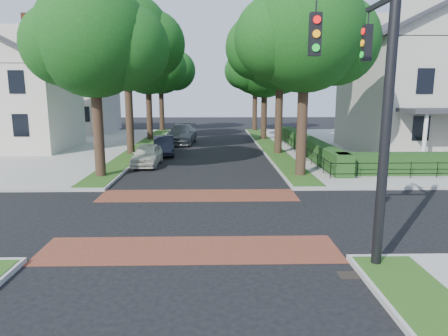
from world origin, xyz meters
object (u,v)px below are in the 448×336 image
(traffic_signal, at_px, (377,91))
(parked_car_front, at_px, (147,155))
(parked_car_middle, at_px, (164,145))
(parked_car_rear, at_px, (181,134))

(traffic_signal, bearing_deg, parked_car_front, 119.09)
(traffic_signal, xyz_separation_m, parked_car_middle, (-7.96, 19.75, -4.01))
(parked_car_middle, bearing_deg, parked_car_rear, 76.57)
(traffic_signal, relative_size, parked_car_rear, 1.37)
(parked_car_front, bearing_deg, parked_car_middle, 84.10)
(parked_car_rear, bearing_deg, parked_car_middle, -92.89)
(traffic_signal, xyz_separation_m, parked_car_front, (-8.49, 15.25, -4.01))
(parked_car_middle, relative_size, parked_car_rear, 0.73)
(parked_car_middle, bearing_deg, traffic_signal, -74.67)
(traffic_signal, height_order, parked_car_middle, traffic_signal)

